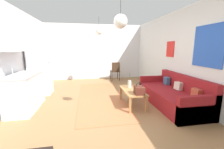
{
  "coord_description": "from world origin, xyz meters",
  "views": [
    {
      "loc": [
        -0.38,
        -3.41,
        1.55
      ],
      "look_at": [
        0.35,
        0.84,
        0.73
      ],
      "focal_mm": 22.76,
      "sensor_mm": 36.0,
      "label": 1
    }
  ],
  "objects_px": {
    "coffee_table": "(132,92)",
    "couch": "(173,95)",
    "refrigerator": "(40,70)",
    "accent_chair": "(115,70)",
    "pendant_lamp_far": "(99,31)",
    "bamboo_vase": "(130,84)",
    "pendant_lamp_near": "(121,21)",
    "handbag": "(139,90)"
  },
  "relations": [
    {
      "from": "coffee_table",
      "to": "couch",
      "type": "bearing_deg",
      "value": -7.24
    },
    {
      "from": "couch",
      "to": "refrigerator",
      "type": "bearing_deg",
      "value": 157.46
    },
    {
      "from": "accent_chair",
      "to": "pendant_lamp_far",
      "type": "height_order",
      "value": "pendant_lamp_far"
    },
    {
      "from": "coffee_table",
      "to": "pendant_lamp_far",
      "type": "height_order",
      "value": "pendant_lamp_far"
    },
    {
      "from": "coffee_table",
      "to": "accent_chair",
      "type": "relative_size",
      "value": 1.17
    },
    {
      "from": "bamboo_vase",
      "to": "pendant_lamp_near",
      "type": "height_order",
      "value": "pendant_lamp_near"
    },
    {
      "from": "bamboo_vase",
      "to": "pendant_lamp_near",
      "type": "relative_size",
      "value": 0.56
    },
    {
      "from": "accent_chair",
      "to": "pendant_lamp_far",
      "type": "distance_m",
      "value": 2.17
    },
    {
      "from": "couch",
      "to": "pendant_lamp_far",
      "type": "bearing_deg",
      "value": 132.29
    },
    {
      "from": "accent_chair",
      "to": "pendant_lamp_near",
      "type": "xyz_separation_m",
      "value": [
        -0.66,
        -3.82,
        1.53
      ]
    },
    {
      "from": "pendant_lamp_near",
      "to": "refrigerator",
      "type": "bearing_deg",
      "value": 133.8
    },
    {
      "from": "coffee_table",
      "to": "accent_chair",
      "type": "distance_m",
      "value": 3.0
    },
    {
      "from": "accent_chair",
      "to": "couch",
      "type": "bearing_deg",
      "value": 105.04
    },
    {
      "from": "coffee_table",
      "to": "bamboo_vase",
      "type": "relative_size",
      "value": 2.4
    },
    {
      "from": "accent_chair",
      "to": "pendant_lamp_near",
      "type": "relative_size",
      "value": 1.15
    },
    {
      "from": "coffee_table",
      "to": "pendant_lamp_far",
      "type": "relative_size",
      "value": 1.59
    },
    {
      "from": "bamboo_vase",
      "to": "handbag",
      "type": "relative_size",
      "value": 1.44
    },
    {
      "from": "coffee_table",
      "to": "handbag",
      "type": "relative_size",
      "value": 3.47
    },
    {
      "from": "handbag",
      "to": "refrigerator",
      "type": "height_order",
      "value": "refrigerator"
    },
    {
      "from": "couch",
      "to": "coffee_table",
      "type": "height_order",
      "value": "couch"
    },
    {
      "from": "coffee_table",
      "to": "handbag",
      "type": "distance_m",
      "value": 0.39
    },
    {
      "from": "handbag",
      "to": "refrigerator",
      "type": "bearing_deg",
      "value": 146.91
    },
    {
      "from": "bamboo_vase",
      "to": "coffee_table",
      "type": "bearing_deg",
      "value": -84.98
    },
    {
      "from": "couch",
      "to": "pendant_lamp_far",
      "type": "relative_size",
      "value": 3.35
    },
    {
      "from": "coffee_table",
      "to": "bamboo_vase",
      "type": "distance_m",
      "value": 0.27
    },
    {
      "from": "couch",
      "to": "handbag",
      "type": "relative_size",
      "value": 7.3
    },
    {
      "from": "couch",
      "to": "pendant_lamp_near",
      "type": "xyz_separation_m",
      "value": [
        -1.65,
        -0.68,
        1.76
      ]
    },
    {
      "from": "refrigerator",
      "to": "accent_chair",
      "type": "height_order",
      "value": "refrigerator"
    },
    {
      "from": "bamboo_vase",
      "to": "accent_chair",
      "type": "height_order",
      "value": "accent_chair"
    },
    {
      "from": "pendant_lamp_near",
      "to": "couch",
      "type": "bearing_deg",
      "value": 22.3
    },
    {
      "from": "bamboo_vase",
      "to": "accent_chair",
      "type": "relative_size",
      "value": 0.49
    },
    {
      "from": "coffee_table",
      "to": "refrigerator",
      "type": "height_order",
      "value": "refrigerator"
    },
    {
      "from": "couch",
      "to": "refrigerator",
      "type": "distance_m",
      "value": 4.18
    },
    {
      "from": "pendant_lamp_near",
      "to": "pendant_lamp_far",
      "type": "height_order",
      "value": "same"
    },
    {
      "from": "handbag",
      "to": "refrigerator",
      "type": "xyz_separation_m",
      "value": [
        -2.77,
        1.8,
        0.28
      ]
    },
    {
      "from": "refrigerator",
      "to": "pendant_lamp_near",
      "type": "xyz_separation_m",
      "value": [
        2.17,
        -2.27,
        1.21
      ]
    },
    {
      "from": "pendant_lamp_near",
      "to": "pendant_lamp_far",
      "type": "relative_size",
      "value": 1.19
    },
    {
      "from": "handbag",
      "to": "accent_chair",
      "type": "height_order",
      "value": "accent_chair"
    },
    {
      "from": "bamboo_vase",
      "to": "handbag",
      "type": "xyz_separation_m",
      "value": [
        0.07,
        -0.58,
        -0.01
      ]
    },
    {
      "from": "bamboo_vase",
      "to": "pendant_lamp_near",
      "type": "xyz_separation_m",
      "value": [
        -0.52,
        -1.04,
        1.49
      ]
    },
    {
      "from": "couch",
      "to": "refrigerator",
      "type": "relative_size",
      "value": 1.33
    },
    {
      "from": "refrigerator",
      "to": "pendant_lamp_near",
      "type": "bearing_deg",
      "value": -46.2
    }
  ]
}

